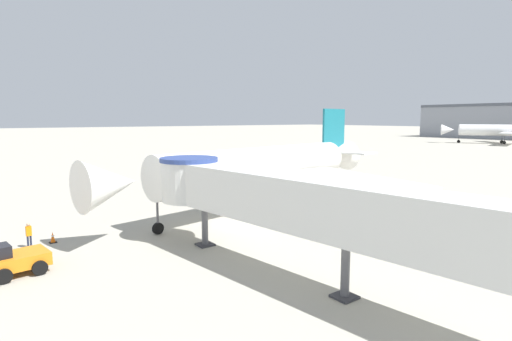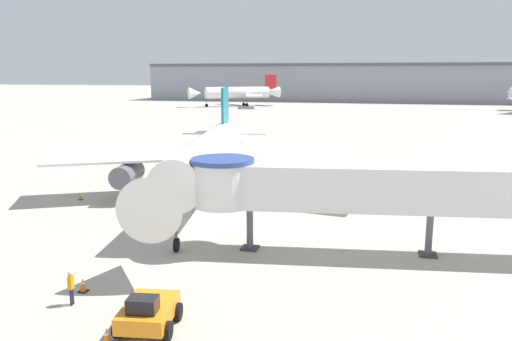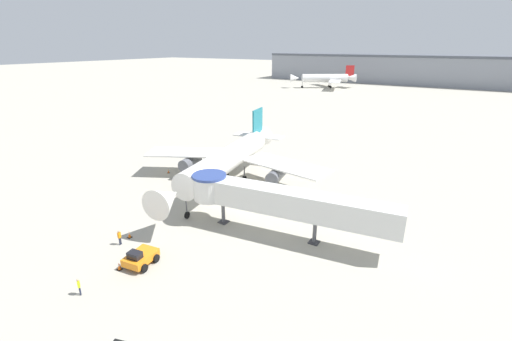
{
  "view_description": "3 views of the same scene",
  "coord_description": "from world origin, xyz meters",
  "px_view_note": "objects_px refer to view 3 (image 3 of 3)",
  "views": [
    {
      "loc": [
        27.33,
        -19.2,
        8.77
      ],
      "look_at": [
        -4.77,
        4.68,
        3.55
      ],
      "focal_mm": 28.0,
      "sensor_mm": 36.0,
      "label": 1
    },
    {
      "loc": [
        11.29,
        -36.3,
        11.38
      ],
      "look_at": [
        2.3,
        1.41,
        3.79
      ],
      "focal_mm": 35.0,
      "sensor_mm": 36.0,
      "label": 2
    },
    {
      "loc": [
        26.41,
        -35.78,
        20.6
      ],
      "look_at": [
        1.97,
        4.45,
        3.17
      ],
      "focal_mm": 24.0,
      "sensor_mm": 36.0,
      "label": 3
    }
  ],
  "objects_px": {
    "traffic_cone_port_wing": "(168,171)",
    "ground_crew_marshaller": "(79,286)",
    "ground_crew_wing_walker": "(119,236)",
    "main_airplane": "(229,159)",
    "background_jet_red_tail": "(326,78)",
    "pushback_tug_orange": "(140,257)",
    "traffic_cone_apron_front": "(119,266)",
    "jet_bridge": "(275,200)",
    "traffic_cone_near_nose": "(129,235)"
  },
  "relations": [
    {
      "from": "traffic_cone_port_wing",
      "to": "ground_crew_marshaller",
      "type": "distance_m",
      "value": 30.14
    },
    {
      "from": "ground_crew_marshaller",
      "to": "ground_crew_wing_walker",
      "type": "distance_m",
      "value": 7.99
    },
    {
      "from": "main_airplane",
      "to": "background_jet_red_tail",
      "type": "relative_size",
      "value": 1.08
    },
    {
      "from": "main_airplane",
      "to": "ground_crew_wing_walker",
      "type": "xyz_separation_m",
      "value": [
        -0.27,
        -20.16,
        -3.16
      ]
    },
    {
      "from": "background_jet_red_tail",
      "to": "ground_crew_wing_walker",
      "type": "bearing_deg",
      "value": -21.5
    },
    {
      "from": "pushback_tug_orange",
      "to": "ground_crew_marshaller",
      "type": "relative_size",
      "value": 2.08
    },
    {
      "from": "pushback_tug_orange",
      "to": "ground_crew_marshaller",
      "type": "bearing_deg",
      "value": -108.24
    },
    {
      "from": "main_airplane",
      "to": "ground_crew_wing_walker",
      "type": "bearing_deg",
      "value": -99.81
    },
    {
      "from": "pushback_tug_orange",
      "to": "ground_crew_marshaller",
      "type": "distance_m",
      "value": 5.86
    },
    {
      "from": "traffic_cone_apron_front",
      "to": "traffic_cone_port_wing",
      "type": "bearing_deg",
      "value": 124.76
    },
    {
      "from": "traffic_cone_port_wing",
      "to": "ground_crew_marshaller",
      "type": "height_order",
      "value": "ground_crew_marshaller"
    },
    {
      "from": "traffic_cone_port_wing",
      "to": "ground_crew_wing_walker",
      "type": "relative_size",
      "value": 0.38
    },
    {
      "from": "main_airplane",
      "to": "jet_bridge",
      "type": "distance_m",
      "value": 16.07
    },
    {
      "from": "traffic_cone_apron_front",
      "to": "ground_crew_wing_walker",
      "type": "xyz_separation_m",
      "value": [
        -3.63,
        2.98,
        0.64
      ]
    },
    {
      "from": "jet_bridge",
      "to": "traffic_cone_near_nose",
      "type": "distance_m",
      "value": 16.94
    },
    {
      "from": "main_airplane",
      "to": "pushback_tug_orange",
      "type": "relative_size",
      "value": 9.37
    },
    {
      "from": "traffic_cone_port_wing",
      "to": "ground_crew_wing_walker",
      "type": "distance_m",
      "value": 22.16
    },
    {
      "from": "ground_crew_wing_walker",
      "to": "ground_crew_marshaller",
      "type": "bearing_deg",
      "value": -160.43
    },
    {
      "from": "ground_crew_marshaller",
      "to": "ground_crew_wing_walker",
      "type": "relative_size",
      "value": 0.95
    },
    {
      "from": "ground_crew_wing_walker",
      "to": "background_jet_red_tail",
      "type": "xyz_separation_m",
      "value": [
        -31.87,
        148.38,
        3.71
      ]
    },
    {
      "from": "ground_crew_marshaller",
      "to": "traffic_cone_port_wing",
      "type": "bearing_deg",
      "value": -25.94
    },
    {
      "from": "traffic_cone_apron_front",
      "to": "background_jet_red_tail",
      "type": "xyz_separation_m",
      "value": [
        -35.49,
        151.36,
        4.35
      ]
    },
    {
      "from": "jet_bridge",
      "to": "background_jet_red_tail",
      "type": "bearing_deg",
      "value": 100.8
    },
    {
      "from": "pushback_tug_orange",
      "to": "ground_crew_wing_walker",
      "type": "xyz_separation_m",
      "value": [
        -4.76,
        1.33,
        0.2
      ]
    },
    {
      "from": "pushback_tug_orange",
      "to": "traffic_cone_port_wing",
      "type": "height_order",
      "value": "pushback_tug_orange"
    },
    {
      "from": "traffic_cone_near_nose",
      "to": "background_jet_red_tail",
      "type": "xyz_separation_m",
      "value": [
        -31.54,
        146.88,
        4.35
      ]
    },
    {
      "from": "jet_bridge",
      "to": "traffic_cone_apron_front",
      "type": "bearing_deg",
      "value": -132.53
    },
    {
      "from": "jet_bridge",
      "to": "traffic_cone_apron_front",
      "type": "height_order",
      "value": "jet_bridge"
    },
    {
      "from": "pushback_tug_orange",
      "to": "traffic_cone_apron_front",
      "type": "distance_m",
      "value": 2.05
    },
    {
      "from": "jet_bridge",
      "to": "traffic_cone_near_nose",
      "type": "relative_size",
      "value": 30.69
    },
    {
      "from": "jet_bridge",
      "to": "traffic_cone_near_nose",
      "type": "bearing_deg",
      "value": -153.18
    },
    {
      "from": "jet_bridge",
      "to": "ground_crew_wing_walker",
      "type": "distance_m",
      "value": 17.41
    },
    {
      "from": "traffic_cone_apron_front",
      "to": "ground_crew_wing_walker",
      "type": "distance_m",
      "value": 4.74
    },
    {
      "from": "ground_crew_marshaller",
      "to": "background_jet_red_tail",
      "type": "relative_size",
      "value": 0.06
    },
    {
      "from": "main_airplane",
      "to": "traffic_cone_port_wing",
      "type": "bearing_deg",
      "value": 177.06
    },
    {
      "from": "traffic_cone_apron_front",
      "to": "ground_crew_marshaller",
      "type": "distance_m",
      "value": 4.15
    },
    {
      "from": "traffic_cone_port_wing",
      "to": "ground_crew_wing_walker",
      "type": "xyz_separation_m",
      "value": [
        11.56,
        -18.9,
        0.7
      ]
    },
    {
      "from": "main_airplane",
      "to": "jet_bridge",
      "type": "xyz_separation_m",
      "value": [
        13.02,
        -9.42,
        0.18
      ]
    },
    {
      "from": "background_jet_red_tail",
      "to": "pushback_tug_orange",
      "type": "bearing_deg",
      "value": -19.87
    },
    {
      "from": "traffic_cone_near_nose",
      "to": "background_jet_red_tail",
      "type": "height_order",
      "value": "background_jet_red_tail"
    },
    {
      "from": "main_airplane",
      "to": "background_jet_red_tail",
      "type": "distance_m",
      "value": 132.18
    },
    {
      "from": "main_airplane",
      "to": "traffic_cone_apron_front",
      "type": "xyz_separation_m",
      "value": [
        3.36,
        -23.14,
        -3.8
      ]
    },
    {
      "from": "jet_bridge",
      "to": "ground_crew_wing_walker",
      "type": "relative_size",
      "value": 13.6
    },
    {
      "from": "pushback_tug_orange",
      "to": "traffic_cone_port_wing",
      "type": "distance_m",
      "value": 25.99
    },
    {
      "from": "jet_bridge",
      "to": "ground_crew_marshaller",
      "type": "xyz_separation_m",
      "value": [
        -9.6,
        -17.83,
        -3.39
      ]
    },
    {
      "from": "background_jet_red_tail",
      "to": "traffic_cone_near_nose",
      "type": "bearing_deg",
      "value": -21.5
    },
    {
      "from": "main_airplane",
      "to": "pushback_tug_orange",
      "type": "height_order",
      "value": "main_airplane"
    },
    {
      "from": "main_airplane",
      "to": "jet_bridge",
      "type": "bearing_deg",
      "value": -44.91
    },
    {
      "from": "traffic_cone_apron_front",
      "to": "ground_crew_marshaller",
      "type": "bearing_deg",
      "value": -89.14
    },
    {
      "from": "traffic_cone_apron_front",
      "to": "jet_bridge",
      "type": "bearing_deg",
      "value": 54.84
    }
  ]
}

